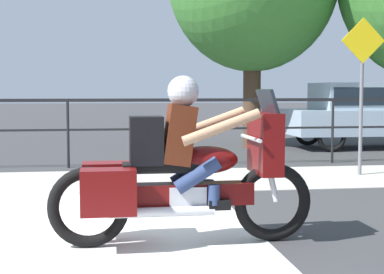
% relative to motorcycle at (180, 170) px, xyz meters
% --- Properties ---
extents(ground_plane, '(120.00, 120.00, 0.00)m').
position_rel_motorcycle_xyz_m(ground_plane, '(-1.38, 0.51, -0.70)').
color(ground_plane, '#38383A').
extents(sidewalk_band, '(44.00, 2.40, 0.01)m').
position_rel_motorcycle_xyz_m(sidewalk_band, '(-1.38, 3.91, -0.69)').
color(sidewalk_band, '#B7B2A8').
rests_on(sidewalk_band, ground).
extents(crosswalk_band, '(3.74, 6.00, 0.01)m').
position_rel_motorcycle_xyz_m(crosswalk_band, '(-1.04, 0.31, -0.70)').
color(crosswalk_band, silver).
rests_on(crosswalk_band, ground).
extents(fence_railing, '(36.00, 0.05, 1.28)m').
position_rel_motorcycle_xyz_m(fence_railing, '(-1.38, 5.66, 0.30)').
color(fence_railing, black).
rests_on(fence_railing, ground).
extents(motorcycle, '(2.46, 0.76, 1.56)m').
position_rel_motorcycle_xyz_m(motorcycle, '(0.00, 0.00, 0.00)').
color(motorcycle, black).
rests_on(motorcycle, ground).
extents(parked_car, '(4.01, 1.78, 1.61)m').
position_rel_motorcycle_xyz_m(parked_car, '(5.62, 8.42, 0.22)').
color(parked_car, '#9EB2C6').
rests_on(parked_car, ground).
extents(street_sign, '(0.75, 0.06, 2.62)m').
position_rel_motorcycle_xyz_m(street_sign, '(3.55, 3.98, 0.96)').
color(street_sign, slate).
rests_on(street_sign, ground).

